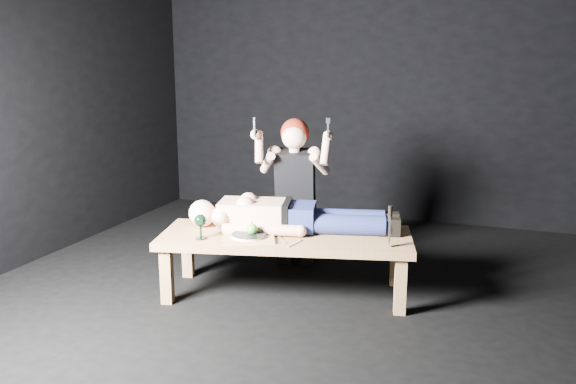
% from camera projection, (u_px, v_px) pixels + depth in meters
% --- Properties ---
extents(ground, '(5.00, 5.00, 0.00)m').
position_uv_depth(ground, '(312.00, 303.00, 4.25)').
color(ground, black).
rests_on(ground, ground).
extents(back_wall, '(5.00, 0.00, 5.00)m').
position_uv_depth(back_wall, '(388.00, 76.00, 6.22)').
color(back_wall, black).
rests_on(back_wall, ground).
extents(table, '(1.89, 1.07, 0.45)m').
position_uv_depth(table, '(286.00, 264.00, 4.38)').
color(table, '#A0714A').
rests_on(table, ground).
extents(lying_man, '(1.80, 0.91, 0.25)m').
position_uv_depth(lying_man, '(295.00, 213.00, 4.43)').
color(lying_man, '#EFB295').
rests_on(lying_man, table).
extents(kneeling_woman, '(0.81, 0.88, 1.26)m').
position_uv_depth(kneeling_woman, '(296.00, 191.00, 4.91)').
color(kneeling_woman, black).
rests_on(kneeling_woman, ground).
extents(serving_tray, '(0.43, 0.38, 0.02)m').
position_uv_depth(serving_tray, '(249.00, 238.00, 4.21)').
color(serving_tray, tan).
rests_on(serving_tray, table).
extents(plate, '(0.31, 0.31, 0.02)m').
position_uv_depth(plate, '(249.00, 235.00, 4.20)').
color(plate, white).
rests_on(plate, serving_tray).
extents(apple, '(0.08, 0.08, 0.08)m').
position_uv_depth(apple, '(252.00, 229.00, 4.19)').
color(apple, '#339322').
rests_on(apple, plate).
extents(goblet, '(0.10, 0.10, 0.18)m').
position_uv_depth(goblet, '(201.00, 227.00, 4.21)').
color(goblet, black).
rests_on(goblet, table).
extents(fork_flat, '(0.07, 0.19, 0.01)m').
position_uv_depth(fork_flat, '(224.00, 240.00, 4.19)').
color(fork_flat, '#B2B2B7').
rests_on(fork_flat, table).
extents(knife_flat, '(0.05, 0.19, 0.01)m').
position_uv_depth(knife_flat, '(295.00, 243.00, 4.12)').
color(knife_flat, '#B2B2B7').
rests_on(knife_flat, table).
extents(spoon_flat, '(0.13, 0.16, 0.01)m').
position_uv_depth(spoon_flat, '(282.00, 239.00, 4.21)').
color(spoon_flat, '#B2B2B7').
rests_on(spoon_flat, table).
extents(carving_knife, '(0.04, 0.05, 0.28)m').
position_uv_depth(carving_knife, '(390.00, 227.00, 4.02)').
color(carving_knife, '#B2B2B7').
rests_on(carving_knife, table).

